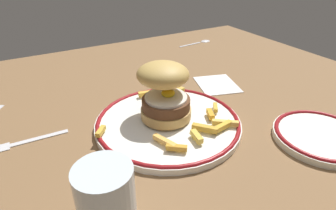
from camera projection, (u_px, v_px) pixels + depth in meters
ground_plane at (179, 118)px, 61.49cm from camera, size 111.70×102.08×4.00cm
dinner_plate at (168, 122)px, 54.69cm from camera, size 27.63×27.63×1.60cm
burger at (164, 89)px, 53.18cm from camera, size 13.95×13.98×10.72cm
fries_pile at (186, 116)px, 54.35cm from camera, size 25.05×21.80×0.98cm
water_glass at (107, 207)px, 32.41cm from camera, size 6.62×6.62×10.08cm
side_plate at (321, 136)px, 50.82cm from camera, size 16.45×16.45×1.60cm
fork at (23, 142)px, 50.31cm from camera, size 14.43×2.27×0.36cm
spoon at (202, 41)px, 101.99cm from camera, size 13.40×2.94×0.90cm
napkin at (217, 84)px, 71.02cm from camera, size 11.95×13.09×0.40cm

